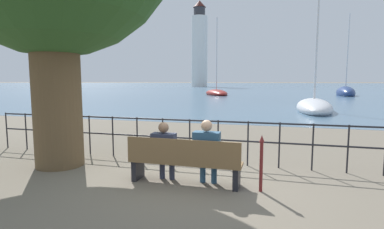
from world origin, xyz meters
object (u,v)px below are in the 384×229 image
(seated_person_left, at_px, (164,149))
(closed_umbrella, at_px, (261,160))
(sailboat_2, at_px, (314,106))
(harbor_lighthouse, at_px, (199,47))
(park_bench, at_px, (184,162))
(sailboat_0, at_px, (216,93))
(seated_person_right, at_px, (207,149))
(sailboat_3, at_px, (345,93))

(seated_person_left, height_order, closed_umbrella, seated_person_left)
(sailboat_2, height_order, harbor_lighthouse, harbor_lighthouse)
(seated_person_left, distance_m, sailboat_2, 16.43)
(park_bench, distance_m, sailboat_0, 37.50)
(seated_person_right, relative_size, closed_umbrella, 1.22)
(seated_person_left, bearing_deg, sailboat_0, 99.42)
(sailboat_0, bearing_deg, closed_umbrella, -101.75)
(park_bench, relative_size, sailboat_2, 0.19)
(seated_person_left, xyz_separation_m, seated_person_right, (0.85, -0.00, 0.04))
(sailboat_3, height_order, harbor_lighthouse, harbor_lighthouse)
(seated_person_right, bearing_deg, harbor_lighthouse, 104.32)
(park_bench, relative_size, harbor_lighthouse, 0.07)
(closed_umbrella, bearing_deg, seated_person_left, 177.87)
(seated_person_right, height_order, sailboat_0, sailboat_0)
(sailboat_2, bearing_deg, park_bench, -102.52)
(seated_person_right, distance_m, sailboat_0, 37.50)
(harbor_lighthouse, bearing_deg, sailboat_0, -73.52)
(sailboat_0, xyz_separation_m, harbor_lighthouse, (-17.77, 60.09, 13.36))
(seated_person_right, distance_m, harbor_lighthouse, 100.87)
(sailboat_2, height_order, sailboat_3, sailboat_2)
(sailboat_0, bearing_deg, seated_person_right, -103.23)
(closed_umbrella, relative_size, sailboat_0, 0.09)
(seated_person_right, xyz_separation_m, sailboat_2, (3.69, 15.79, -0.39))
(sailboat_0, relative_size, sailboat_2, 0.97)
(seated_person_right, height_order, sailboat_2, sailboat_2)
(seated_person_right, height_order, sailboat_3, sailboat_3)
(closed_umbrella, xyz_separation_m, harbor_lighthouse, (-25.74, 97.00, 13.06))
(seated_person_left, xyz_separation_m, sailboat_2, (4.54, 15.79, -0.35))
(park_bench, bearing_deg, sailboat_3, 74.76)
(seated_person_right, xyz_separation_m, sailboat_3, (10.40, 39.66, -0.29))
(park_bench, distance_m, harbor_lighthouse, 100.87)
(seated_person_left, height_order, sailboat_3, sailboat_3)
(closed_umbrella, bearing_deg, park_bench, -179.51)
(sailboat_0, bearing_deg, sailboat_3, -14.73)
(sailboat_2, bearing_deg, seated_person_right, -101.13)
(park_bench, relative_size, sailboat_3, 0.19)
(seated_person_right, height_order, closed_umbrella, seated_person_right)
(seated_person_right, bearing_deg, sailboat_0, 100.71)
(sailboat_2, relative_size, harbor_lighthouse, 0.39)
(seated_person_left, bearing_deg, seated_person_right, -0.26)
(seated_person_left, distance_m, sailboat_0, 37.35)
(seated_person_left, bearing_deg, sailboat_2, 73.96)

